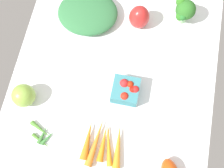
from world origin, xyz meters
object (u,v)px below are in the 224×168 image
heirloom_tomato_green (24,95)px  broccoli_head (185,10)px  carrot_bunch (102,143)px  okra_pile (43,135)px  leafy_greens_clump (88,13)px  bell_pepper_red (139,17)px  berry_basket (126,90)px

heirloom_tomato_green → broccoli_head: 68.19cm
broccoli_head → carrot_bunch: bearing=-21.1°
okra_pile → leafy_greens_clump: bearing=174.2°
okra_pile → bell_pepper_red: bearing=153.4°
leafy_greens_clump → broccoli_head: broccoli_head is taller
okra_pile → heirloom_tomato_green: bearing=-141.0°
leafy_greens_clump → berry_basket: 35.49cm
leafy_greens_clump → carrot_bunch: 51.27cm
broccoli_head → okra_pile: broccoli_head is taller
heirloom_tomato_green → okra_pile: (11.92, 9.64, -3.42)cm
carrot_bunch → bell_pepper_red: bearing=174.9°
bell_pepper_red → broccoli_head: 17.59cm
bell_pepper_red → berry_basket: bell_pepper_red is taller
carrot_bunch → broccoli_head: size_ratio=1.56×
leafy_greens_clump → heirloom_tomato_green: size_ratio=2.83×
berry_basket → okra_pile: size_ratio=0.98×
bell_pepper_red → okra_pile: 57.08cm
berry_basket → bell_pepper_red: bearing=-179.3°
carrot_bunch → heirloom_tomato_green: heirloom_tomato_green is taller
leafy_greens_clump → berry_basket: size_ratio=2.49×
leafy_greens_clump → broccoli_head: bearing=99.2°
bell_pepper_red → broccoli_head: broccoli_head is taller
bell_pepper_red → heirloom_tomato_green: 52.48cm
leafy_greens_clump → heirloom_tomato_green: heirloom_tomato_green is taller
bell_pepper_red → carrot_bunch: bell_pepper_red is taller
broccoli_head → heirloom_tomato_green: bearing=-49.5°
broccoli_head → berry_basket: size_ratio=1.18×
bell_pepper_red → berry_basket: (29.53, 0.37, -1.80)cm
heirloom_tomato_green → okra_pile: size_ratio=0.87×
heirloom_tomato_green → okra_pile: heirloom_tomato_green is taller
bell_pepper_red → broccoli_head: size_ratio=0.92×
carrot_bunch → okra_pile: size_ratio=1.81×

